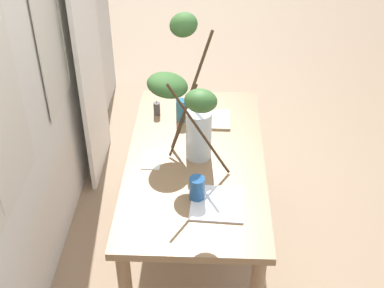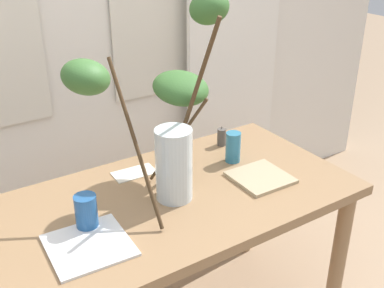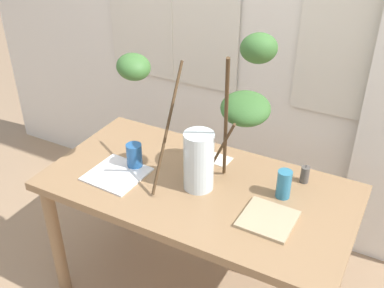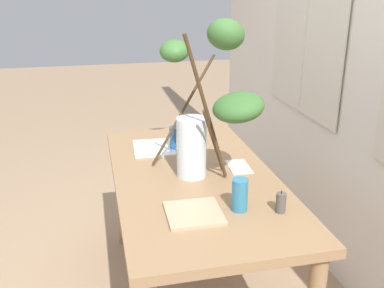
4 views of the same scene
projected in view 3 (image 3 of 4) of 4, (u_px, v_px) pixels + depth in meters
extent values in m
cube|color=#93704C|center=(198.00, 188.00, 2.11)|extent=(1.43, 0.74, 0.04)
cylinder|color=#93704C|center=(56.00, 241.00, 2.33)|extent=(0.07, 0.07, 0.69)
cylinder|color=#93704C|center=(126.00, 179.00, 2.80)|extent=(0.07, 0.07, 0.69)
cylinder|color=#93704C|center=(342.00, 251.00, 2.27)|extent=(0.07, 0.07, 0.69)
cylinder|color=silver|center=(199.00, 161.00, 2.01)|extent=(0.14, 0.14, 0.28)
cylinder|color=silver|center=(199.00, 178.00, 2.06)|extent=(0.12, 0.12, 0.09)
cylinder|color=#47331E|center=(221.00, 148.00, 2.02)|extent=(0.19, 0.15, 0.35)
ellipsoid|color=#38662D|center=(246.00, 108.00, 1.97)|extent=(0.31, 0.32, 0.17)
cylinder|color=#47331E|center=(167.00, 128.00, 2.00)|extent=(0.03, 0.32, 0.53)
ellipsoid|color=#38662D|center=(134.00, 67.00, 1.92)|extent=(0.17, 0.16, 0.15)
cylinder|color=#47331E|center=(226.00, 123.00, 1.90)|extent=(0.11, 0.23, 0.66)
ellipsoid|color=#38662D|center=(259.00, 48.00, 1.72)|extent=(0.20, 0.21, 0.16)
cylinder|color=#235693|center=(134.00, 156.00, 2.19)|extent=(0.08, 0.08, 0.12)
cylinder|color=teal|center=(284.00, 184.00, 1.99)|extent=(0.06, 0.06, 0.13)
cube|color=white|center=(117.00, 174.00, 2.16)|extent=(0.27, 0.27, 0.01)
cube|color=tan|center=(268.00, 219.00, 1.88)|extent=(0.22, 0.22, 0.01)
cube|color=silver|center=(213.00, 158.00, 2.29)|extent=(0.18, 0.11, 0.00)
cylinder|color=#514C47|center=(305.00, 175.00, 2.09)|extent=(0.04, 0.04, 0.08)
cylinder|color=black|center=(306.00, 166.00, 2.07)|extent=(0.00, 0.00, 0.01)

